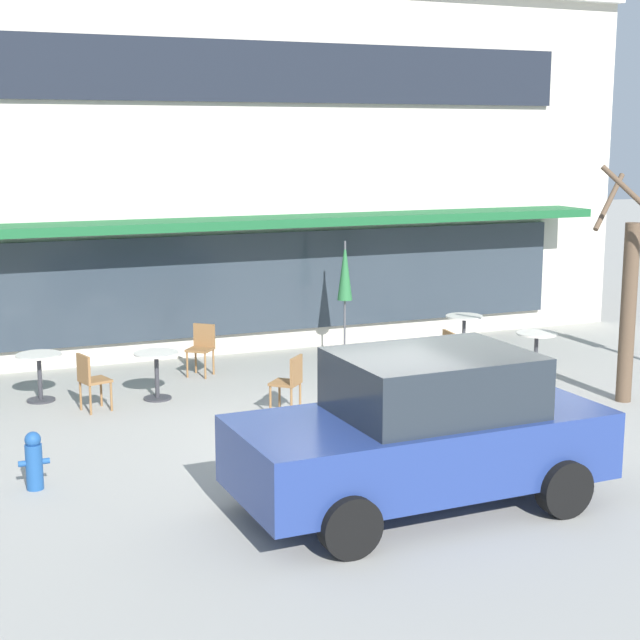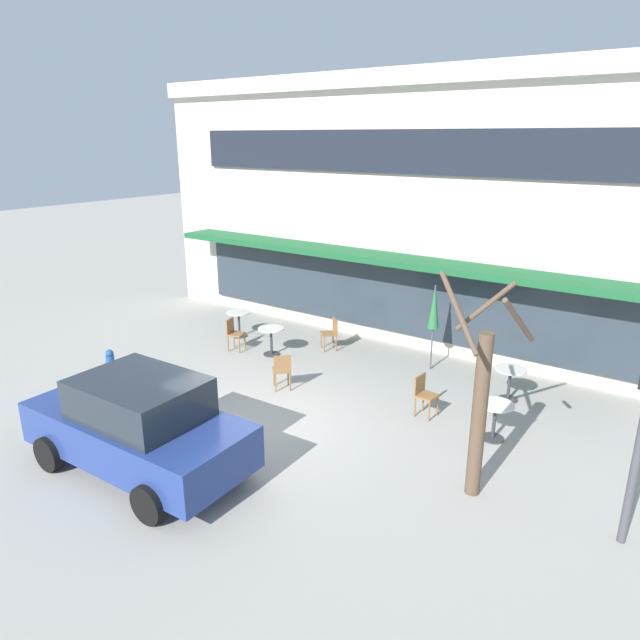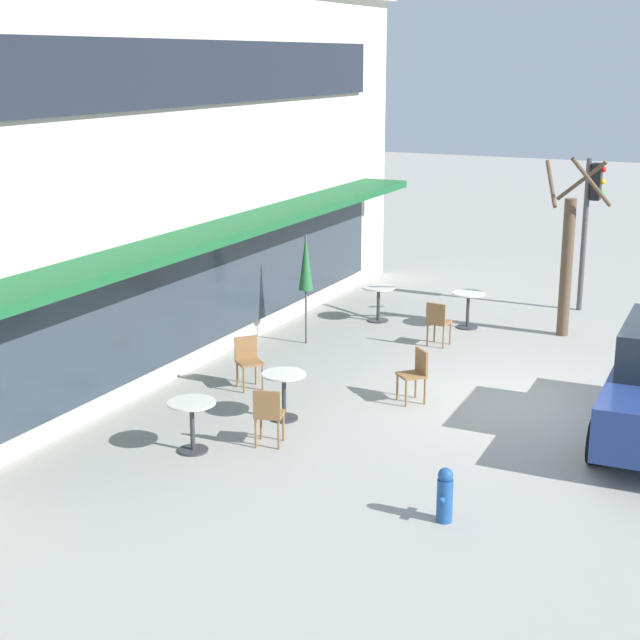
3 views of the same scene
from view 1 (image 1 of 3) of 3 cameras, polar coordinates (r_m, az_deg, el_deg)
The scene contains 14 objects.
ground_plane at distance 13.48m, azimuth 3.20°, elevation -7.11°, with size 80.00×80.00×0.00m, color #9E9B93.
building_facade at distance 22.24m, azimuth -7.97°, elevation 9.42°, with size 16.95×9.10×7.31m.
cafe_table_near_wall at distance 15.66m, azimuth -9.49°, elevation -2.74°, with size 0.70×0.70×0.76m.
cafe_table_streetside at distance 17.36m, azimuth 12.47°, elevation -1.52°, with size 0.70×0.70×0.76m.
cafe_table_by_tree at distance 18.76m, azimuth 8.37°, elevation -0.48°, with size 0.70×0.70×0.76m.
cafe_table_mid_patio at distance 15.96m, azimuth -16.01°, elevation -2.76°, with size 0.70×0.70×0.76m.
patio_umbrella_green_folded at distance 18.15m, azimuth 1.46°, elevation 2.83°, with size 0.28×0.28×2.20m.
cafe_chair_0 at distance 17.12m, azimuth -6.89°, elevation -1.48°, with size 0.56×0.56×0.89m.
cafe_chair_1 at distance 16.64m, azimuth 7.79°, elevation -1.86°, with size 0.43×0.43×0.89m.
cafe_chair_2 at distance 14.65m, azimuth -1.77°, elevation -3.50°, with size 0.57×0.57×0.89m.
cafe_chair_3 at distance 15.17m, azimuth -13.22°, elevation -3.29°, with size 0.50×0.50×0.89m.
parked_sedan at distance 11.04m, azimuth 6.05°, elevation -6.43°, with size 4.25×2.12×1.76m.
street_tree at distance 15.84m, azimuth 17.55°, elevation 1.18°, with size 1.39×1.38×3.70m.
fire_hydrant at distance 12.12m, azimuth -16.31°, elevation -7.85°, with size 0.36×0.20×0.71m.
Camera 1 is at (-5.56, -11.56, 4.13)m, focal length 55.00 mm.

